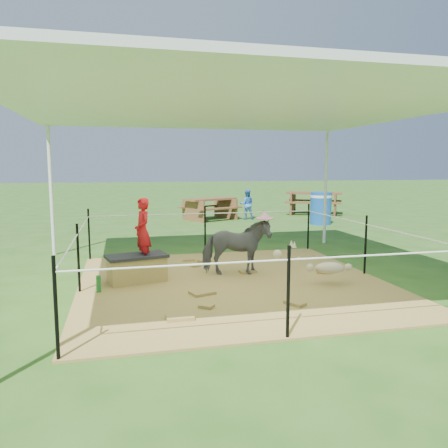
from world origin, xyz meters
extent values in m
plane|color=#2D5919|center=(0.00, 0.00, 0.00)|extent=(90.00, 90.00, 0.00)
cube|color=brown|center=(0.00, 0.00, 0.01)|extent=(4.60, 4.60, 0.03)
cylinder|color=silver|center=(-3.00, 3.00, 1.30)|extent=(0.07, 0.07, 2.60)
cylinder|color=silver|center=(3.00, 3.00, 1.30)|extent=(0.07, 0.07, 2.60)
cube|color=white|center=(0.00, 0.00, 2.64)|extent=(6.30, 6.30, 0.08)
cube|color=white|center=(0.00, 0.00, 2.79)|extent=(3.30, 3.30, 0.22)
cylinder|color=black|center=(-2.25, 2.25, 0.50)|extent=(0.04, 0.04, 1.00)
cylinder|color=black|center=(0.00, 2.25, 0.50)|extent=(0.04, 0.04, 1.00)
cylinder|color=black|center=(2.25, 2.25, 0.50)|extent=(0.04, 0.04, 1.00)
cylinder|color=black|center=(-2.25, 0.00, 0.50)|extent=(0.04, 0.04, 1.00)
cylinder|color=black|center=(2.25, 0.00, 0.50)|extent=(0.04, 0.04, 1.00)
cylinder|color=black|center=(-2.25, -2.25, 0.50)|extent=(0.04, 0.04, 1.00)
cylinder|color=black|center=(0.00, -2.25, 0.50)|extent=(0.04, 0.04, 1.00)
cylinder|color=white|center=(0.00, 2.25, 0.85)|extent=(4.50, 0.02, 0.02)
cylinder|color=white|center=(0.00, -2.25, 0.85)|extent=(4.50, 0.02, 0.02)
cylinder|color=white|center=(2.25, 0.00, 0.85)|extent=(0.02, 4.50, 0.02)
cylinder|color=white|center=(-2.25, 0.00, 0.85)|extent=(0.02, 4.50, 0.02)
cube|color=olive|center=(-1.43, 0.35, 0.22)|extent=(0.92, 0.61, 0.38)
cube|color=black|center=(-1.43, 0.35, 0.43)|extent=(0.99, 0.67, 0.05)
imported|color=red|center=(-1.33, 0.35, 0.91)|extent=(0.32, 0.42, 1.01)
cylinder|color=#197025|center=(-1.98, -0.10, 0.15)|extent=(0.08, 0.08, 0.23)
imported|color=#4A4A4F|center=(0.16, 0.42, 0.49)|extent=(1.15, 0.66, 0.92)
cylinder|color=pink|center=(0.16, 0.42, 1.02)|extent=(0.29, 0.29, 0.13)
cylinder|color=#1651A9|center=(4.40, 6.09, 0.50)|extent=(0.67, 0.67, 1.00)
cube|color=brown|center=(1.28, 8.04, 0.37)|extent=(2.13, 1.90, 0.73)
cube|color=#58341E|center=(5.42, 8.80, 0.42)|extent=(2.46, 2.24, 0.84)
imported|color=#3878D4|center=(2.54, 7.91, 0.51)|extent=(0.55, 0.46, 1.02)
camera|label=1|loc=(-1.65, -6.33, 1.79)|focal=35.00mm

